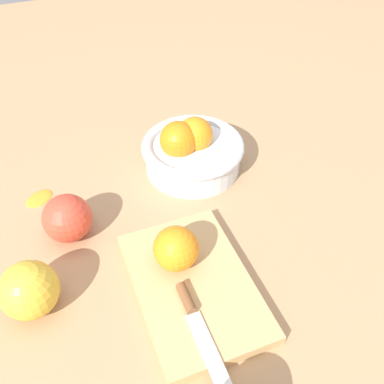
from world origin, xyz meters
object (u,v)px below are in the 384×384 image
object	(u,v)px
knife	(195,320)
apple_front_center	(29,290)
cutting_board	(193,286)
apple_front_left	(67,218)
bowl	(192,150)
orange_on_board	(176,249)

from	to	relation	value
knife	apple_front_center	size ratio (longest dim) A/B	1.93
cutting_board	apple_front_center	world-z (taller)	apple_front_center
apple_front_left	apple_front_center	size ratio (longest dim) A/B	0.96
bowl	apple_front_left	size ratio (longest dim) A/B	2.44
bowl	apple_front_center	xyz separation A→B (m)	(0.20, -0.31, -0.00)
orange_on_board	knife	distance (m)	0.10
orange_on_board	knife	size ratio (longest dim) A/B	0.42
bowl	apple_front_center	size ratio (longest dim) A/B	2.34
bowl	orange_on_board	xyz separation A→B (m)	(0.22, -0.11, 0.01)
knife	apple_front_center	world-z (taller)	apple_front_center
knife	apple_front_left	world-z (taller)	apple_front_left
bowl	knife	xyz separation A→B (m)	(0.31, -0.12, -0.02)
orange_on_board	apple_front_left	bearing A→B (deg)	-133.92
orange_on_board	cutting_board	bearing A→B (deg)	14.19
knife	orange_on_board	bearing A→B (deg)	174.24
bowl	orange_on_board	bearing A→B (deg)	-26.70
cutting_board	orange_on_board	world-z (taller)	orange_on_board
bowl	cutting_board	size ratio (longest dim) A/B	0.77
cutting_board	orange_on_board	distance (m)	0.06
bowl	apple_front_left	bearing A→B (deg)	-70.26
bowl	apple_front_left	world-z (taller)	bowl
bowl	apple_front_left	xyz separation A→B (m)	(0.09, -0.24, -0.00)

